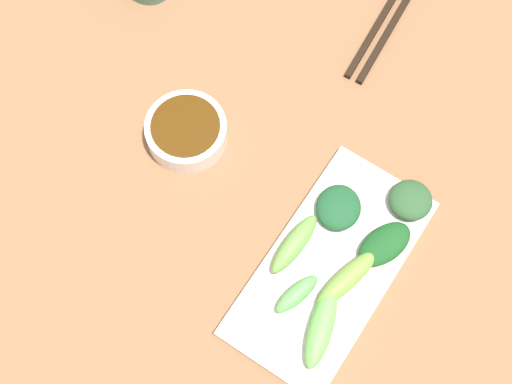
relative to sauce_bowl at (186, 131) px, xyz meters
The scene contains 11 objects.
tabletop 0.11m from the sauce_bowl, 12.12° to the right, with size 2.10×2.10×0.02m, color brown.
sauce_bowl is the anchor object (origin of this frame).
serving_plate 0.25m from the sauce_bowl, 11.32° to the right, with size 0.14×0.28×0.01m, color silver.
broccoli_leafy_0 0.22m from the sauce_bowl, ahead, with size 0.05×0.06×0.02m, color #1B4E29.
broccoli_leafy_1 0.29m from the sauce_bowl, 14.41° to the left, with size 0.05×0.05×0.02m, color #2A512C.
broccoli_stalk_2 0.27m from the sauce_bowl, 11.29° to the right, with size 0.03×0.10×0.02m, color #709F3D.
broccoli_stalk_3 0.25m from the sauce_bowl, 23.87° to the right, with size 0.02×0.06×0.02m, color #5DAF55.
broccoli_leafy_4 0.28m from the sauce_bowl, ahead, with size 0.04×0.07×0.02m, color #184D1E.
broccoli_stalk_5 0.30m from the sauce_bowl, 23.60° to the right, with size 0.03×0.10×0.02m, color #65B850.
broccoli_stalk_6 0.20m from the sauce_bowl, 15.06° to the right, with size 0.02×0.09×0.02m, color #66A244.
chopsticks 0.33m from the sauce_bowl, 67.20° to the left, with size 0.04×0.23×0.01m.
Camera 1 is at (0.20, -0.28, 0.90)m, focal length 52.90 mm.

